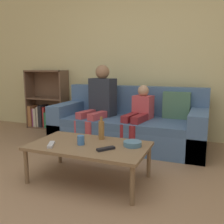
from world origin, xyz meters
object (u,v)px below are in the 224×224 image
(bottle, at_px, (101,130))
(bookshelf, at_px, (46,105))
(couch, at_px, (129,126))
(tv_remote_0, at_px, (106,149))
(person_child, at_px, (139,114))
(person_adult, at_px, (100,99))
(cup_near, at_px, (81,140))
(tv_remote_1, at_px, (51,144))
(snack_bowl, at_px, (132,144))
(coffee_table, at_px, (89,147))

(bottle, bearing_deg, bookshelf, 140.22)
(couch, height_order, tv_remote_0, couch)
(person_child, bearing_deg, person_adult, -176.77)
(cup_near, relative_size, tv_remote_1, 0.51)
(snack_bowl, xyz_separation_m, bottle, (-0.36, 0.10, 0.08))
(couch, xyz_separation_m, bottle, (0.03, -1.04, 0.19))
(person_adult, height_order, tv_remote_1, person_adult)
(person_adult, bearing_deg, tv_remote_0, -51.94)
(bookshelf, relative_size, coffee_table, 0.92)
(couch, bearing_deg, person_child, -38.89)
(coffee_table, xyz_separation_m, person_child, (0.18, 1.11, 0.15))
(bookshelf, distance_m, person_adult, 1.40)
(coffee_table, height_order, snack_bowl, snack_bowl)
(bookshelf, height_order, coffee_table, bookshelf)
(bookshelf, distance_m, tv_remote_0, 2.60)
(person_adult, xyz_separation_m, tv_remote_0, (0.63, -1.26, -0.26))
(cup_near, bearing_deg, person_child, 77.96)
(person_child, height_order, snack_bowl, person_child)
(couch, bearing_deg, cup_near, -93.28)
(person_adult, distance_m, person_child, 0.61)
(coffee_table, distance_m, cup_near, 0.11)
(tv_remote_0, bearing_deg, bottle, 158.36)
(person_child, relative_size, cup_near, 9.48)
(cup_near, distance_m, tv_remote_0, 0.29)
(coffee_table, distance_m, person_adult, 1.27)
(person_adult, distance_m, snack_bowl, 1.36)
(snack_bowl, bearing_deg, couch, 109.00)
(person_adult, relative_size, snack_bowl, 6.54)
(person_adult, height_order, snack_bowl, person_adult)
(couch, distance_m, bottle, 1.05)
(tv_remote_0, bearing_deg, coffee_table, -165.18)
(bookshelf, relative_size, tv_remote_0, 6.31)
(cup_near, bearing_deg, bookshelf, 134.04)
(coffee_table, xyz_separation_m, cup_near, (-0.07, -0.04, 0.08))
(bottle, bearing_deg, tv_remote_1, -133.17)
(tv_remote_1, distance_m, bottle, 0.52)
(bookshelf, bearing_deg, cup_near, -45.96)
(person_adult, xyz_separation_m, bottle, (0.45, -0.96, -0.17))
(tv_remote_0, distance_m, tv_remote_1, 0.53)
(coffee_table, relative_size, person_child, 1.32)
(cup_near, xyz_separation_m, tv_remote_0, (0.28, -0.06, -0.03))
(person_adult, distance_m, tv_remote_1, 1.36)
(coffee_table, distance_m, tv_remote_0, 0.24)
(cup_near, distance_m, bottle, 0.27)
(person_adult, bearing_deg, person_child, 6.11)
(coffee_table, height_order, tv_remote_0, tv_remote_0)
(coffee_table, height_order, person_adult, person_adult)
(tv_remote_1, xyz_separation_m, bottle, (0.35, 0.37, 0.09))
(bookshelf, relative_size, bottle, 4.48)
(tv_remote_0, xyz_separation_m, tv_remote_1, (-0.53, -0.07, 0.00))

